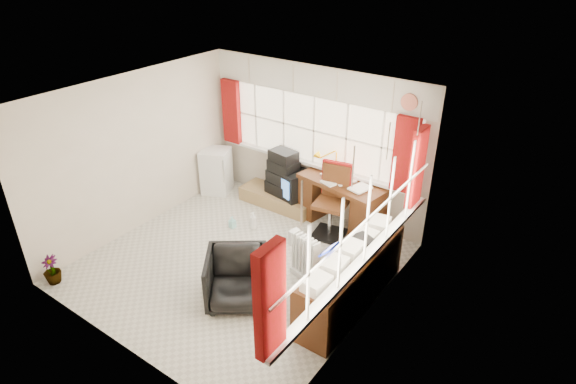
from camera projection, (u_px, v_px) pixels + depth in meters
name	position (u px, v px, depth m)	size (l,w,h in m)	color
ground	(239.00, 263.00, 7.04)	(4.00, 4.00, 0.00)	beige
room_walls	(233.00, 171.00, 6.33)	(4.00, 4.00, 4.00)	beige
window_back	(312.00, 160.00, 7.98)	(3.70, 0.12, 3.60)	#FFEDC9
window_right	(362.00, 256.00, 5.60)	(0.12, 3.70, 3.60)	#FFEDC9
curtains	(330.00, 167.00, 6.54)	(3.83, 3.83, 1.15)	maroon
overhead_cabinets	(338.00, 111.00, 6.17)	(3.98, 3.98, 0.48)	beige
desk	(343.00, 201.00, 7.76)	(1.51, 0.93, 0.85)	#592D14
desk_lamp	(336.00, 158.00, 7.54)	(0.18, 0.15, 0.47)	#EAB509
task_chair	(334.00, 197.00, 7.50)	(0.58, 0.60, 1.19)	black
office_chair	(237.00, 279.00, 6.16)	(0.76, 0.78, 0.71)	black
radiator	(306.00, 262.00, 6.62)	(0.48, 0.28, 0.67)	white
credenza	(351.00, 278.00, 6.11)	(0.50, 2.00, 0.85)	#592D14
file_tray	(359.00, 244.00, 6.05)	(0.28, 0.37, 0.12)	black
tv_bench	(278.00, 199.00, 8.49)	(1.40, 0.50, 0.25)	olive
crt_tv	(294.00, 183.00, 8.22)	(0.67, 0.64, 0.48)	black
hifi_stack	(284.00, 175.00, 8.23)	(0.65, 0.47, 0.81)	black
mini_fridge	(216.00, 171.00, 8.84)	(0.64, 0.64, 0.83)	white
spray_bottle_a	(253.00, 220.00, 7.80)	(0.12, 0.12, 0.31)	silver
spray_bottle_b	(232.00, 222.00, 7.85)	(0.09, 0.09, 0.20)	#95DFDB
flower_vase	(52.00, 270.00, 6.56)	(0.23, 0.23, 0.42)	black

